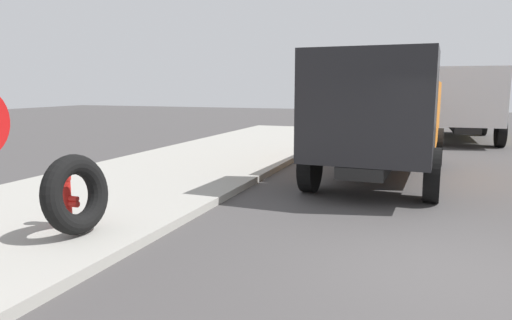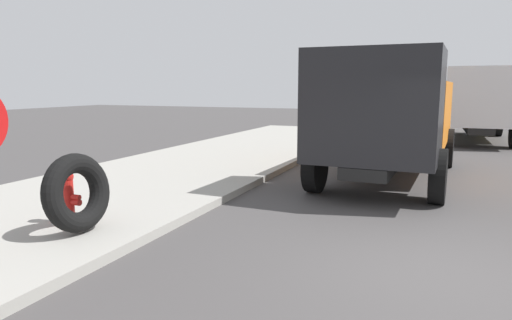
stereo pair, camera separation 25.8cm
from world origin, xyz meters
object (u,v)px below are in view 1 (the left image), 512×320
Objects in this scene: loose_tire at (76,194)px; dump_truck_orange at (383,114)px; fire_hydrant at (65,196)px; dump_truck_yellow at (461,102)px.

dump_truck_orange is at bearing -29.20° from loose_tire.
dump_truck_yellow is at bearing -22.07° from fire_hydrant.
dump_truck_yellow is (16.10, -6.53, 1.01)m from fire_hydrant.
loose_tire is at bearing 159.84° from dump_truck_yellow.
dump_truck_yellow reaches higher than fire_hydrant.
loose_tire is at bearing -122.97° from fire_hydrant.
fire_hydrant is 0.61m from loose_tire.
fire_hydrant is at bearing 57.03° from loose_tire.
dump_truck_yellow is (16.42, -6.03, 0.86)m from loose_tire.
dump_truck_orange is at bearing 166.59° from dump_truck_yellow.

